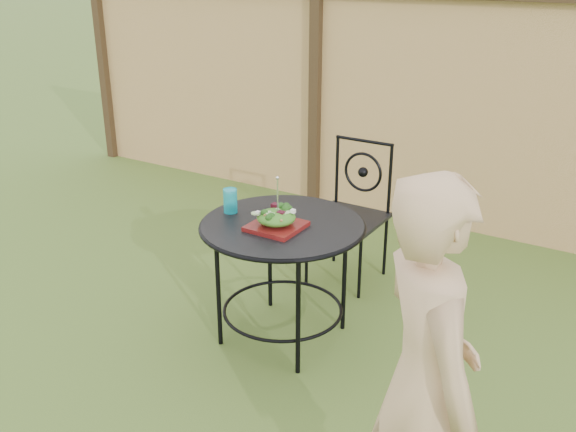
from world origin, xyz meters
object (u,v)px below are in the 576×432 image
(patio_table, at_px, (283,246))
(patio_chair, at_px, (352,209))
(diner, at_px, (425,384))
(salad_plate, at_px, (276,226))

(patio_table, distance_m, patio_chair, 0.91)
(patio_chair, height_order, diner, diner)
(patio_chair, bearing_deg, salad_plate, -88.12)
(diner, bearing_deg, salad_plate, 9.81)
(patio_table, relative_size, patio_chair, 0.97)
(patio_chair, distance_m, diner, 2.27)
(salad_plate, bearing_deg, diner, -37.52)
(patio_chair, distance_m, salad_plate, 1.01)
(patio_chair, height_order, salad_plate, patio_chair)
(patio_table, bearing_deg, diner, -39.58)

